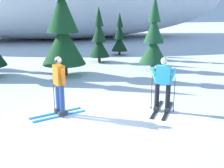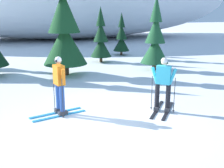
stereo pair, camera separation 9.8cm
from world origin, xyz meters
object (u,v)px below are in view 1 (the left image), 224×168
at_px(skier_cyan_jacket, 163,84).
at_px(pine_tree_center, 99,39).
at_px(skier_orange_jacket, 59,85).
at_px(pine_tree_right, 154,40).
at_px(pine_tree_center_right, 120,37).
at_px(pine_tree_center_left, 63,28).
at_px(pine_tree_far_right, 154,40).

distance_m(skier_cyan_jacket, pine_tree_center, 9.12).
height_order(skier_orange_jacket, pine_tree_right, pine_tree_right).
bearing_deg(skier_orange_jacket, pine_tree_center_right, 62.99).
distance_m(pine_tree_center, pine_tree_right, 3.86).
xyz_separation_m(pine_tree_center_right, pine_tree_right, (0.11, -5.49, 0.37)).
xyz_separation_m(skier_cyan_jacket, pine_tree_right, (2.44, 5.96, 0.72)).
bearing_deg(skier_cyan_jacket, pine_tree_center_right, 78.49).
distance_m(pine_tree_center_left, pine_tree_center, 4.06).
height_order(skier_orange_jacket, pine_tree_center_left, pine_tree_center_left).
bearing_deg(pine_tree_right, pine_tree_center_right, 91.13).
bearing_deg(pine_tree_center_right, pine_tree_right, -88.87).
xyz_separation_m(skier_orange_jacket, pine_tree_far_right, (6.95, 8.14, 0.35)).
relative_size(skier_cyan_jacket, pine_tree_right, 0.45).
height_order(skier_cyan_jacket, pine_tree_far_right, pine_tree_far_right).
distance_m(pine_tree_right, pine_tree_far_right, 3.16).
xyz_separation_m(pine_tree_center, pine_tree_center_right, (2.11, 2.34, -0.15)).
bearing_deg(skier_orange_jacket, pine_tree_right, 43.38).
height_order(skier_cyan_jacket, skier_orange_jacket, skier_orange_jacket).
bearing_deg(skier_orange_jacket, pine_tree_center, 68.14).
height_order(pine_tree_center_left, pine_tree_center, pine_tree_center_left).
relative_size(skier_cyan_jacket, pine_tree_far_right, 0.56).
bearing_deg(pine_tree_center_right, pine_tree_far_right, -61.26).
distance_m(pine_tree_center_right, pine_tree_far_right, 3.02).
distance_m(pine_tree_center, pine_tree_far_right, 3.58).
distance_m(pine_tree_center, pine_tree_center_right, 3.16).
xyz_separation_m(skier_orange_jacket, pine_tree_center_left, (0.82, 5.43, 1.39)).
relative_size(skier_orange_jacket, pine_tree_center_right, 0.60).
bearing_deg(pine_tree_center_left, pine_tree_right, -1.58).
distance_m(skier_orange_jacket, pine_tree_center_left, 5.67).
xyz_separation_m(pine_tree_center_right, pine_tree_far_right, (1.45, -2.65, 0.03)).
bearing_deg(pine_tree_center_left, pine_tree_far_right, 23.87).
bearing_deg(pine_tree_center_left, pine_tree_center_right, 48.90).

